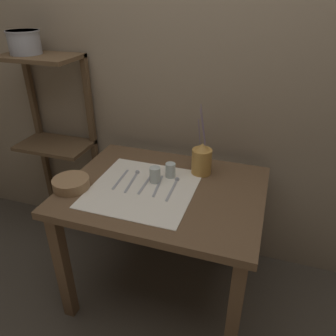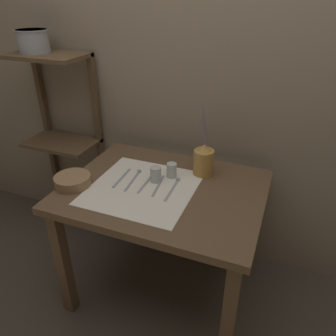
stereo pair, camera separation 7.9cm
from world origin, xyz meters
name	(u,v)px [view 1 (the left image)]	position (x,y,z in m)	size (l,w,h in m)	color
ground_plane	(164,287)	(0.00, 0.00, 0.00)	(12.00, 12.00, 0.00)	#473F35
stone_wall_back	(192,74)	(0.00, 0.50, 1.20)	(7.00, 0.06, 2.40)	gray
wooden_table	(164,205)	(0.00, 0.00, 0.62)	(1.01, 0.78, 0.73)	brown
wooden_shelf_unit	(55,119)	(-0.88, 0.35, 0.88)	(0.47, 0.29, 1.29)	brown
linen_cloth	(143,189)	(-0.10, -0.04, 0.73)	(0.52, 0.53, 0.00)	silver
pitcher_with_flowers	(202,160)	(0.15, 0.21, 0.82)	(0.11, 0.11, 0.40)	#B7843D
wooden_bowl	(71,183)	(-0.45, -0.15, 0.76)	(0.19, 0.19, 0.05)	#8E6B47
glass_tumbler_near	(155,175)	(-0.06, 0.04, 0.78)	(0.06, 0.06, 0.08)	#B7C1BC
glass_tumbler_far	(170,170)	(0.00, 0.11, 0.78)	(0.05, 0.05, 0.08)	#B7C1BC
knife_center	(120,179)	(-0.24, 0.00, 0.74)	(0.02, 0.21, 0.00)	#939399
spoon_outer	(135,176)	(-0.18, 0.05, 0.74)	(0.04, 0.22, 0.02)	#939399
fork_inner	(146,183)	(-0.10, 0.00, 0.74)	(0.02, 0.21, 0.00)	#939399
fork_outer	(158,186)	(-0.03, 0.00, 0.74)	(0.04, 0.21, 0.00)	#939399
spoon_inner	(175,184)	(0.05, 0.05, 0.74)	(0.03, 0.22, 0.02)	#939399
metal_pot_large	(24,42)	(-0.96, 0.31, 1.36)	(0.19, 0.19, 0.13)	#939399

